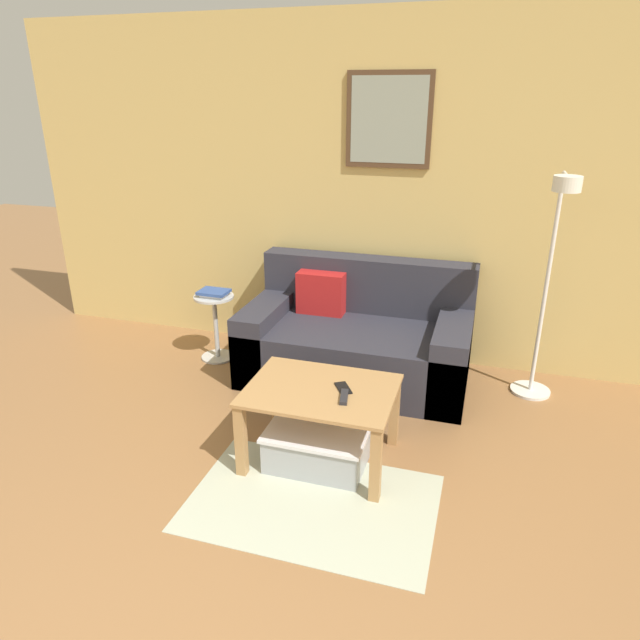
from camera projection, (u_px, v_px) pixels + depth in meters
name	position (u px, v px, depth m)	size (l,w,h in m)	color
wall_back	(361.00, 194.00, 4.31)	(5.60, 0.09, 2.55)	#D6B76B
area_rug	(312.00, 502.00, 2.99)	(1.28, 0.84, 0.01)	#B2B79E
couch	(357.00, 340.00, 4.24)	(1.63, 0.90, 0.84)	#2D2D38
coffee_table	(321.00, 403.00, 3.22)	(0.83, 0.62, 0.46)	#AD7F4C
storage_bin	(319.00, 445.00, 3.28)	(0.58, 0.44, 0.23)	#9EA3A8
floor_lamp	(550.00, 275.00, 3.64)	(0.28, 0.48, 1.55)	white
side_table	(216.00, 321.00, 4.50)	(0.31, 0.31, 0.53)	silver
book_stack	(214.00, 293.00, 4.41)	(0.23, 0.17, 0.05)	silver
remote_control	(344.00, 397.00, 3.08)	(0.04, 0.15, 0.02)	#232328
cell_phone	(343.00, 388.00, 3.19)	(0.07, 0.14, 0.01)	black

